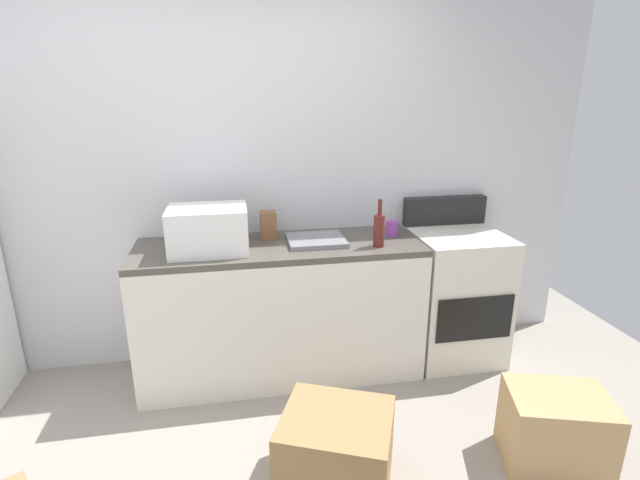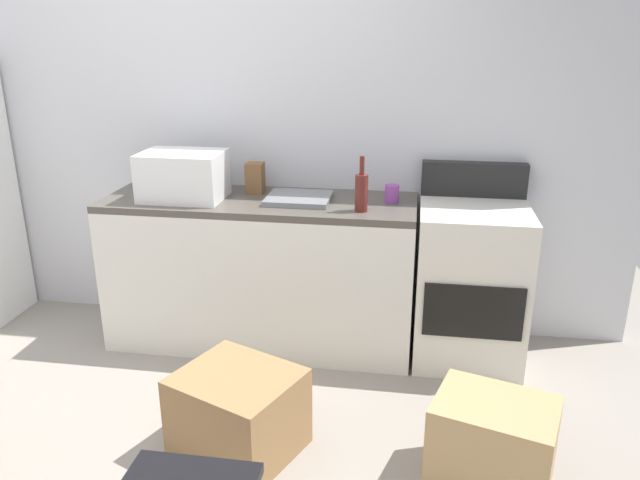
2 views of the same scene
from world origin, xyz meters
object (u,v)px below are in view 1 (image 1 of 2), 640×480
(microwave, at_px, (208,230))
(knife_block, at_px, (268,225))
(coffee_mug, at_px, (392,228))
(cardboard_box_large, at_px, (336,451))
(cardboard_box_small, at_px, (555,430))
(wine_bottle, at_px, (379,229))
(stove_oven, at_px, (454,293))

(microwave, height_order, knife_block, microwave)
(coffee_mug, bearing_deg, cardboard_box_large, -119.19)
(coffee_mug, bearing_deg, cardboard_box_small, -66.98)
(microwave, xyz_separation_m, cardboard_box_small, (1.68, -1.06, -0.83))
(knife_block, bearing_deg, wine_bottle, -23.52)
(stove_oven, distance_m, cardboard_box_large, 1.53)
(cardboard_box_large, bearing_deg, knife_block, 99.65)
(stove_oven, bearing_deg, cardboard_box_small, -88.31)
(cardboard_box_large, xyz_separation_m, cardboard_box_small, (1.11, -0.07, 0.01))
(microwave, bearing_deg, cardboard_box_large, -59.99)
(microwave, distance_m, wine_bottle, 1.03)
(microwave, relative_size, wine_bottle, 1.53)
(coffee_mug, xyz_separation_m, cardboard_box_small, (0.50, -1.17, -0.75))
(cardboard_box_large, distance_m, cardboard_box_small, 1.11)
(coffee_mug, bearing_deg, wine_bottle, -127.38)
(cardboard_box_large, bearing_deg, cardboard_box_small, -3.64)
(wine_bottle, height_order, cardboard_box_large, wine_bottle)
(microwave, relative_size, cardboard_box_small, 0.96)
(cardboard_box_large, bearing_deg, coffee_mug, 60.81)
(knife_block, height_order, cardboard_box_large, knife_block)
(stove_oven, height_order, wine_bottle, wine_bottle)
(stove_oven, bearing_deg, coffee_mug, 174.07)
(cardboard_box_small, bearing_deg, coffee_mug, 113.02)
(microwave, height_order, coffee_mug, microwave)
(coffee_mug, bearing_deg, microwave, -174.89)
(wine_bottle, xyz_separation_m, cardboard_box_large, (-0.46, -0.89, -0.82))
(stove_oven, bearing_deg, microwave, -177.99)
(stove_oven, relative_size, cardboard_box_large, 2.16)
(knife_block, relative_size, cardboard_box_large, 0.35)
(wine_bottle, xyz_separation_m, cardboard_box_small, (0.65, -0.96, -0.81))
(cardboard_box_small, bearing_deg, stove_oven, 91.69)
(microwave, distance_m, coffee_mug, 1.19)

